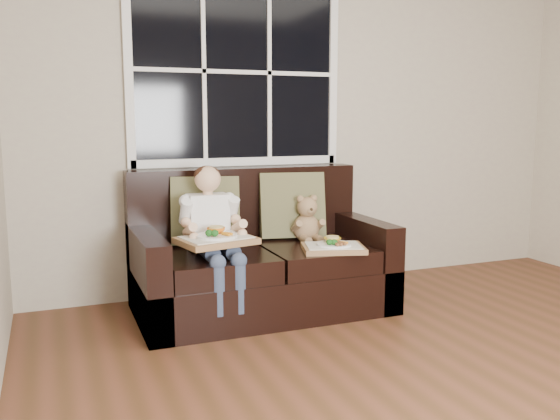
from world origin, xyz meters
name	(u,v)px	position (x,y,z in m)	size (l,w,h in m)	color
window_back	(237,72)	(-0.65, 2.48, 1.65)	(1.62, 0.04, 1.37)	black
loveseat	(259,264)	(-0.65, 2.02, 0.31)	(1.70, 0.92, 0.96)	black
pillow_left	(205,211)	(-0.98, 2.17, 0.68)	(0.50, 0.32, 0.48)	brown
pillow_right	(292,206)	(-0.33, 2.17, 0.69)	(0.50, 0.30, 0.49)	brown
child	(212,223)	(-1.01, 1.90, 0.64)	(0.38, 0.59, 0.86)	white
teddy_bear	(307,222)	(-0.28, 2.03, 0.58)	(0.20, 0.25, 0.34)	#A78158
tray_left	(216,239)	(-1.03, 1.73, 0.58)	(0.51, 0.43, 0.10)	#AD7E4E
tray_right	(333,247)	(-0.25, 1.66, 0.48)	(0.47, 0.41, 0.09)	#AD7E4E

